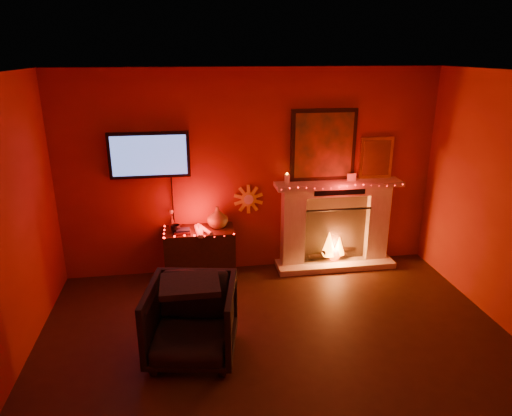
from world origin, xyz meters
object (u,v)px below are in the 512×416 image
Objects in this scene: armchair at (192,321)px; console_table at (201,251)px; sunburst_clock at (248,199)px; tv at (149,155)px; fireplace at (335,216)px.

console_table is at bearing 95.09° from armchair.
console_table reaches higher than armchair.
console_table is at bearing -161.94° from sunburst_clock.
console_table is 1.13× the size of armchair.
tv is at bearing 113.52° from armchair.
armchair is at bearing -95.32° from console_table.
fireplace is 2.24× the size of console_table.
fireplace reaches higher than sunburst_clock.
fireplace reaches higher than armchair.
armchair is (-0.15, -1.64, 0.00)m from console_table.
fireplace reaches higher than tv.
sunburst_clock is (-1.19, 0.09, 0.28)m from fireplace.
sunburst_clock reaches higher than armchair.
fireplace is 2.61m from tv.
tv is 3.10× the size of sunburst_clock.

